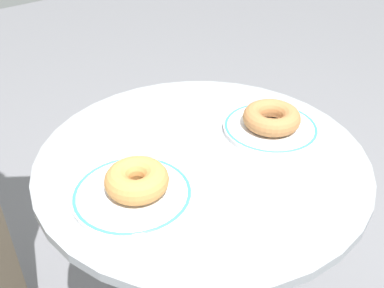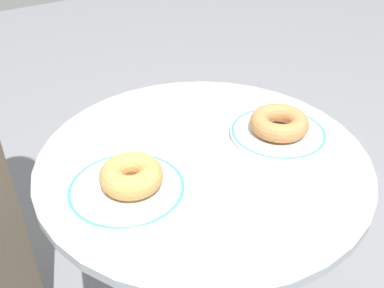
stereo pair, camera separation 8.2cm
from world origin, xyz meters
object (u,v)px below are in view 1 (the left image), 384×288
plate_left (133,194)px  donut_cinnamon (272,118)px  donut_old_fashioned (137,180)px  plate_right (270,128)px  cafe_table (200,248)px

plate_left → donut_cinnamon: donut_cinnamon is taller
donut_old_fashioned → donut_cinnamon: size_ratio=0.92×
plate_left → donut_cinnamon: size_ratio=1.73×
plate_right → donut_old_fashioned: bearing=179.3°
plate_right → donut_old_fashioned: donut_old_fashioned is taller
cafe_table → plate_right: plate_right is taller
plate_left → donut_cinnamon: (0.34, -0.01, 0.02)m
donut_cinnamon → plate_right: bearing=0.0°
donut_old_fashioned → cafe_table: bearing=6.5°
cafe_table → plate_right: size_ratio=3.70×
cafe_table → plate_right: bearing=-7.5°
cafe_table → donut_cinnamon: 0.33m
plate_left → plate_right: size_ratio=1.04×
plate_left → donut_cinnamon: 0.34m
cafe_table → plate_left: 0.31m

